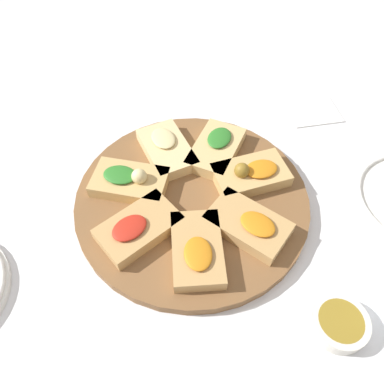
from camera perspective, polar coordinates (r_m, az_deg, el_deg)
ground_plane at (r=0.65m, az=-0.00°, el=-1.63°), size 3.00×3.00×0.00m
serving_board at (r=0.64m, az=-0.00°, el=-1.14°), size 0.40×0.40×0.02m
focaccia_slice_0 at (r=0.59m, az=8.60°, el=-4.90°), size 0.13×0.15×0.03m
focaccia_slice_1 at (r=0.65m, az=9.10°, el=2.44°), size 0.13×0.08×0.04m
focaccia_slice_2 at (r=0.69m, az=3.69°, el=6.65°), size 0.14×0.14×0.03m
focaccia_slice_3 at (r=0.69m, az=-3.88°, el=6.59°), size 0.08×0.13×0.03m
focaccia_slice_4 at (r=0.65m, az=-9.46°, el=1.67°), size 0.15×0.13×0.04m
focaccia_slice_5 at (r=0.59m, az=-8.19°, el=-5.40°), size 0.14×0.11×0.03m
focaccia_slice_6 at (r=0.57m, az=0.79°, el=-8.75°), size 0.11×0.14×0.03m
napkin_stack at (r=0.85m, az=17.92°, el=11.77°), size 0.12×0.11×0.01m
dipping_bowl at (r=0.58m, az=21.51°, el=-18.08°), size 0.08×0.08×0.02m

